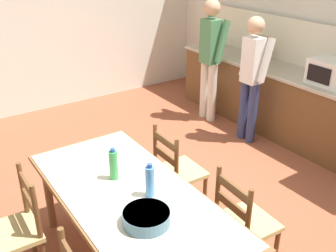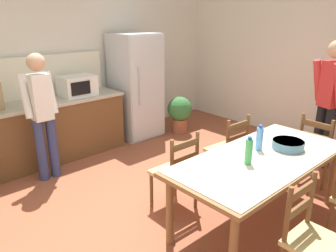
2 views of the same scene
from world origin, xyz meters
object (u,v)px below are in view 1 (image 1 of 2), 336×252
chair_side_near_left (17,231)px  bottle_off_centre (150,181)px  person_at_counter (252,74)px  person_at_sink (210,55)px  bottle_near_centre (114,165)px  dining_table (130,202)px  chair_side_far_right (243,223)px  paper_bag (257,49)px  microwave (333,73)px  chair_side_far_left (177,172)px  serving_bowl (146,217)px

chair_side_near_left → bottle_off_centre: bearing=58.4°
person_at_counter → person_at_sink: bearing=88.6°
bottle_near_centre → person_at_sink: size_ratio=0.16×
dining_table → bottle_near_centre: (-0.25, 0.00, 0.20)m
chair_side_near_left → person_at_sink: (-1.55, 3.20, 0.54)m
chair_side_far_right → person_at_sink: size_ratio=0.52×
paper_bag → bottle_off_centre: 3.30m
bottle_off_centre → person_at_sink: 3.15m
microwave → bottle_near_centre: microwave is taller
chair_side_far_left → bottle_near_centre: bearing=106.0°
bottle_off_centre → chair_side_near_left: size_ratio=0.30×
paper_bag → bottle_near_centre: size_ratio=1.33×
paper_bag → bottle_near_centre: 3.24m
paper_bag → bottle_off_centre: bearing=-59.1°
bottle_off_centre → person_at_counter: (-1.27, 2.31, 0.04)m
bottle_off_centre → chair_side_near_left: bearing=-122.9°
dining_table → bottle_off_centre: bottle_off_centre is taller
serving_bowl → chair_side_far_right: chair_side_far_right is taller
chair_side_far_right → person_at_counter: person_at_counter is taller
chair_side_near_left → chair_side_far_left: bearing=91.0°
microwave → chair_side_far_left: size_ratio=0.55×
person_at_counter → chair_side_far_left: bearing=-156.6°
bottle_off_centre → serving_bowl: bearing=-36.6°
chair_side_far_left → chair_side_far_right: 0.91m
chair_side_far_right → person_at_counter: bearing=-42.1°
person_at_sink → person_at_counter: bearing=-91.4°
paper_bag → chair_side_far_left: 2.55m
bottle_near_centre → serving_bowl: 0.61m
microwave → bottle_off_centre: 2.88m
chair_side_near_left → person_at_counter: bearing=104.0°
serving_bowl → paper_bag: bearing=122.8°
bottle_near_centre → chair_side_far_left: 0.89m
chair_side_far_right → chair_side_far_left: bearing=3.4°
bottle_off_centre → person_at_sink: person_at_sink is taller
microwave → chair_side_near_left: 3.75m
chair_side_far_left → person_at_sink: bearing=-45.8°
paper_bag → dining_table: 3.37m
microwave → bottle_off_centre: (0.50, -2.83, -0.17)m
chair_side_near_left → chair_side_far_right: bearing=60.0°
chair_side_near_left → person_at_counter: (-0.71, 3.18, 0.48)m
chair_side_far_right → person_at_counter: (-1.63, 1.68, 0.48)m
microwave → chair_side_far_left: 2.27m
person_at_sink → paper_bag: bearing=-40.6°
microwave → dining_table: (0.40, -2.95, -0.37)m
chair_side_far_left → person_at_counter: bearing=-65.2°
chair_side_far_right → dining_table: bearing=62.5°
bottle_off_centre → chair_side_far_left: bottle_off_centre is taller
person_at_sink → bottle_near_centre: bearing=-144.3°
paper_bag → bottle_near_centre: (1.34, -2.94, -0.20)m
paper_bag → chair_side_near_left: paper_bag is taller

